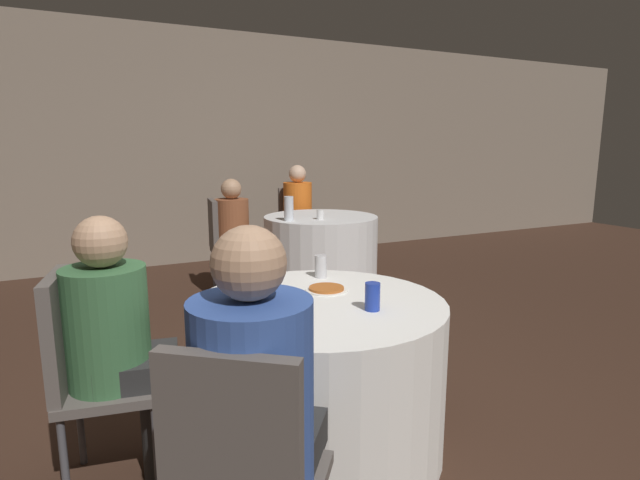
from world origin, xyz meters
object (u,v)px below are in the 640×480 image
at_px(person_blue_shirt, 260,419).
at_px(table_far, 321,251).
at_px(table_near, 319,375).
at_px(pizza_plate_near, 326,289).
at_px(soda_can_blue, 372,297).
at_px(chair_far_west, 223,239).
at_px(bottle_far, 289,209).
at_px(person_orange_shirt, 299,217).
at_px(chair_near_southwest, 242,473).
at_px(person_floral_shirt, 241,237).
at_px(person_green_jacket, 127,350).
at_px(chair_far_north, 296,220).
at_px(chair_near_west, 85,363).
at_px(soda_can_silver, 321,266).

bearing_deg(person_blue_shirt, table_far, 99.04).
relative_size(table_far, person_blue_shirt, 0.94).
xyz_separation_m(table_near, person_blue_shirt, (-0.52, -0.66, 0.26)).
bearing_deg(pizza_plate_near, soda_can_blue, -82.94).
bearing_deg(chair_far_west, bottle_far, 71.39).
bearing_deg(person_blue_shirt, person_orange_shirt, 102.83).
relative_size(chair_near_southwest, pizza_plate_near, 4.48).
bearing_deg(person_floral_shirt, person_orange_shirt, 134.74).
distance_m(chair_far_west, person_floral_shirt, 0.17).
height_order(person_floral_shirt, pizza_plate_near, person_floral_shirt).
distance_m(person_green_jacket, person_blue_shirt, 0.86).
bearing_deg(chair_far_north, person_green_jacket, 65.02).
xyz_separation_m(table_far, person_blue_shirt, (-1.77, -3.19, 0.26)).
bearing_deg(bottle_far, person_floral_shirt, 147.60).
bearing_deg(person_green_jacket, bottle_far, 153.22).
xyz_separation_m(chair_far_north, chair_far_west, (-1.13, -0.86, 0.00)).
bearing_deg(chair_near_west, table_near, 90.00).
height_order(person_orange_shirt, soda_can_blue, person_orange_shirt).
distance_m(soda_can_silver, soda_can_blue, 0.59).
bearing_deg(person_blue_shirt, person_floral_shirt, 111.92).
height_order(chair_near_west, soda_can_blue, chair_near_west).
bearing_deg(person_orange_shirt, chair_far_north, -90.00).
bearing_deg(chair_far_north, soda_can_blue, 79.95).
bearing_deg(bottle_far, pizza_plate_near, -108.02).
height_order(table_near, chair_far_north, chair_far_north).
xyz_separation_m(person_green_jacket, pizza_plate_near, (0.93, -0.00, 0.15)).
relative_size(chair_far_west, bottle_far, 4.01).
distance_m(table_near, person_orange_shirt, 3.62).
bearing_deg(chair_near_west, soda_can_silver, 109.81).
relative_size(person_floral_shirt, soda_can_silver, 9.25).
height_order(person_floral_shirt, person_green_jacket, person_green_jacket).
height_order(person_green_jacket, soda_can_blue, person_green_jacket).
bearing_deg(chair_near_west, chair_near_southwest, 30.90).
xyz_separation_m(chair_near_west, chair_near_southwest, (0.37, -0.96, 0.00)).
height_order(chair_far_north, pizza_plate_near, chair_far_north).
bearing_deg(soda_can_silver, table_far, 63.85).
distance_m(table_near, person_floral_shirt, 2.67).
xyz_separation_m(chair_near_southwest, chair_far_north, (2.01, 4.29, 0.00)).
bearing_deg(table_far, person_orange_shirt, 81.61).
height_order(soda_can_silver, bottle_far, bottle_far).
bearing_deg(chair_near_west, bottle_far, 150.24).
relative_size(table_near, bottle_far, 5.01).
distance_m(chair_far_west, person_green_jacket, 2.73).
relative_size(table_far, person_green_jacket, 0.99).
bearing_deg(chair_near_west, person_orange_shirt, 153.29).
distance_m(pizza_plate_near, soda_can_silver, 0.26).
bearing_deg(chair_far_west, person_blue_shirt, -6.08).
xyz_separation_m(table_far, chair_far_west, (-0.99, 0.12, 0.19)).
xyz_separation_m(table_near, chair_far_north, (1.39, 3.51, 0.19)).
xyz_separation_m(pizza_plate_near, soda_can_silver, (0.09, 0.24, 0.05)).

